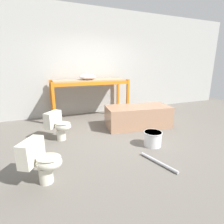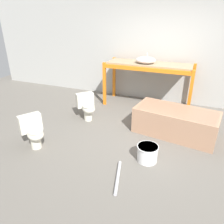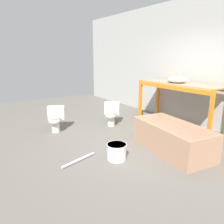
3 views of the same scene
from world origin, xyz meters
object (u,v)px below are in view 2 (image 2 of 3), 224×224
at_px(bathtub_main, 176,120).
at_px(bucket_white, 147,153).
at_px(sink_basin, 146,60).
at_px(toilet_near, 87,106).
at_px(toilet_far, 33,131).

xyz_separation_m(bathtub_main, bucket_white, (-0.31, -1.07, -0.16)).
distance_m(sink_basin, bucket_white, 2.59).
bearing_deg(bathtub_main, toilet_near, -169.64).
bearing_deg(sink_basin, toilet_far, -117.79).
height_order(toilet_near, toilet_far, same).
bearing_deg(toilet_far, sink_basin, 4.64).
bearing_deg(toilet_near, bathtub_main, -45.42).
height_order(bathtub_main, bucket_white, bathtub_main).
bearing_deg(bucket_white, bathtub_main, 73.88).
relative_size(bathtub_main, toilet_near, 2.83).
bearing_deg(toilet_near, toilet_far, -152.45).
distance_m(bathtub_main, toilet_far, 2.73).
distance_m(bathtub_main, bucket_white, 1.13).
distance_m(toilet_near, toilet_far, 1.41).
xyz_separation_m(bathtub_main, toilet_far, (-2.33, -1.42, 0.03)).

